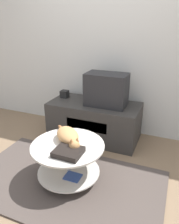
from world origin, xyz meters
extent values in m
plane|color=#7F664C|center=(0.00, 0.00, 0.00)|extent=(12.00, 12.00, 0.00)
cube|color=silver|center=(0.00, 1.40, 1.30)|extent=(8.00, 0.05, 2.60)
cube|color=#4C423D|center=(0.00, 0.00, 0.01)|extent=(1.98, 1.14, 0.02)
cube|color=#33302D|center=(-0.07, 1.02, 0.26)|extent=(1.23, 0.58, 0.51)
cube|color=black|center=(-0.07, 0.74, 0.31)|extent=(0.55, 0.01, 0.14)
cube|color=#232326|center=(0.09, 1.02, 0.73)|extent=(0.53, 0.32, 0.42)
cube|color=black|center=(0.09, 0.87, 0.74)|extent=(0.45, 0.01, 0.33)
cube|color=black|center=(-0.56, 1.08, 0.57)|extent=(0.10, 0.10, 0.10)
cylinder|color=#B2B2B7|center=(0.02, 0.06, 0.03)|extent=(0.30, 0.30, 0.01)
cylinder|color=#B7B7BC|center=(0.02, 0.06, 0.21)|extent=(0.04, 0.04, 0.39)
cylinder|color=beige|center=(0.02, 0.06, 0.11)|extent=(0.64, 0.64, 0.01)
cylinder|color=beige|center=(0.02, 0.06, 0.42)|extent=(0.72, 0.72, 0.02)
cube|color=tan|center=(-0.08, 0.13, 0.14)|extent=(0.19, 0.12, 0.04)
cube|color=#2D478C|center=(0.11, -0.02, 0.13)|extent=(0.16, 0.13, 0.01)
cube|color=black|center=(0.11, -0.08, 0.45)|extent=(0.25, 0.22, 0.05)
ellipsoid|color=tan|center=(-0.01, 0.13, 0.49)|extent=(0.38, 0.37, 0.13)
sphere|color=tan|center=(0.13, 0.00, 0.48)|extent=(0.10, 0.10, 0.10)
cone|color=#996038|center=(0.15, 0.02, 0.54)|extent=(0.04, 0.04, 0.04)
cone|color=#996038|center=(0.11, -0.02, 0.54)|extent=(0.04, 0.04, 0.04)
ellipsoid|color=#996038|center=(-0.17, 0.29, 0.46)|extent=(0.16, 0.15, 0.04)
camera|label=1|loc=(0.92, -1.56, 1.55)|focal=35.00mm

